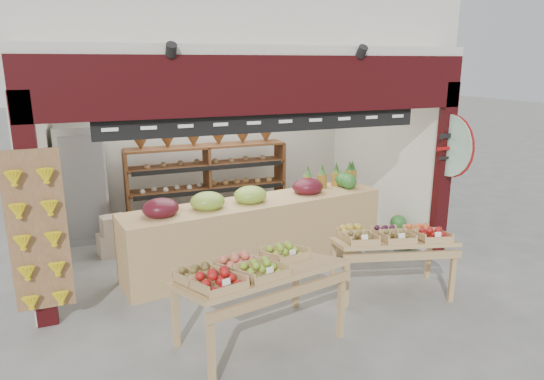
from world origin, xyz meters
The scene contains 10 objects.
ground centered at (0.00, 0.00, 0.00)m, with size 60.00×60.00×0.00m, color slate.
banana_board centered at (-2.73, -1.17, 1.12)m, with size 0.60×0.15×1.80m.
gift_sign centered at (2.75, -1.15, 1.75)m, with size 0.04×0.93×0.92m.
back_shelving centered at (-0.18, 1.60, 1.14)m, with size 2.85×0.47×1.77m.
refrigerator centered at (-2.23, 1.77, 0.97)m, with size 0.75×0.75×1.93m, color silver.
cardboard_stack centered at (-1.68, 0.93, 0.23)m, with size 1.00×0.75×0.62m.
mid_counter centered at (0.06, -0.32, 0.54)m, with size 3.99×1.30×1.21m.
display_table_left centered at (-0.72, -2.28, 0.83)m, with size 1.84×1.27×1.06m.
display_table_right centered at (1.38, -1.79, 0.74)m, with size 1.63×1.18×0.95m.
watermelon_pile centered at (2.47, -0.44, 0.17)m, with size 0.64×0.64×0.50m.
Camera 1 is at (-2.18, -6.65, 2.92)m, focal length 32.00 mm.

